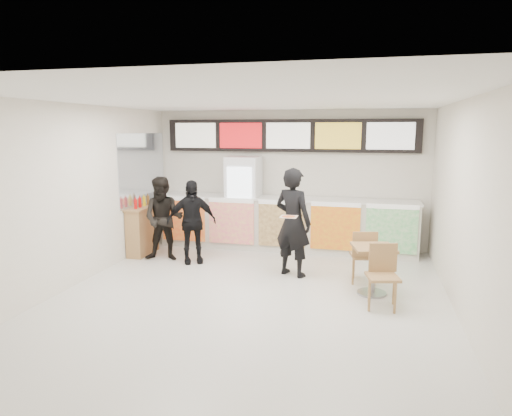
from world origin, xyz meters
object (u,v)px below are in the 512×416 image
(drinks_fridge, at_px, (243,202))
(condiment_ledge, at_px, (142,230))
(customer_mid, at_px, (191,222))
(cafe_table, at_px, (373,261))
(customer_left, at_px, (164,219))
(service_counter, at_px, (285,223))
(customer_main, at_px, (293,222))

(drinks_fridge, xyz_separation_m, condiment_ledge, (-1.89, -1.11, -0.49))
(customer_mid, xyz_separation_m, cafe_table, (3.43, -0.97, -0.27))
(customer_left, bearing_deg, customer_mid, -12.71)
(service_counter, height_order, customer_left, customer_left)
(customer_left, distance_m, condiment_ledge, 0.77)
(service_counter, xyz_separation_m, customer_left, (-2.19, -1.39, 0.26))
(customer_left, bearing_deg, service_counter, 23.07)
(service_counter, height_order, condiment_ledge, condiment_ledge)
(customer_main, relative_size, customer_left, 1.15)
(customer_left, bearing_deg, cafe_table, -23.26)
(customer_main, xyz_separation_m, condiment_ledge, (-3.27, 0.65, -0.45))
(service_counter, height_order, cafe_table, service_counter)
(drinks_fridge, relative_size, customer_left, 1.20)
(service_counter, distance_m, customer_mid, 2.14)
(drinks_fridge, xyz_separation_m, cafe_table, (2.77, -2.41, -0.46))
(drinks_fridge, relative_size, customer_main, 1.04)
(drinks_fridge, height_order, condiment_ledge, drinks_fridge)
(service_counter, bearing_deg, customer_main, -75.37)
(customer_mid, bearing_deg, service_counter, 13.79)
(service_counter, xyz_separation_m, customer_main, (0.45, -1.74, 0.39))
(drinks_fridge, relative_size, condiment_ledge, 1.68)
(service_counter, bearing_deg, drinks_fridge, 179.01)
(drinks_fridge, bearing_deg, customer_main, -51.67)
(service_counter, bearing_deg, customer_mid, -138.15)
(service_counter, bearing_deg, customer_left, -147.67)
(customer_main, height_order, customer_left, customer_main)
(customer_left, distance_m, cafe_table, 4.16)
(cafe_table, xyz_separation_m, condiment_ledge, (-4.66, 1.30, -0.03))
(customer_left, bearing_deg, customer_main, -16.92)
(customer_mid, bearing_deg, drinks_fridge, 37.55)
(drinks_fridge, distance_m, customer_mid, 1.59)
(customer_main, relative_size, customer_mid, 1.19)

